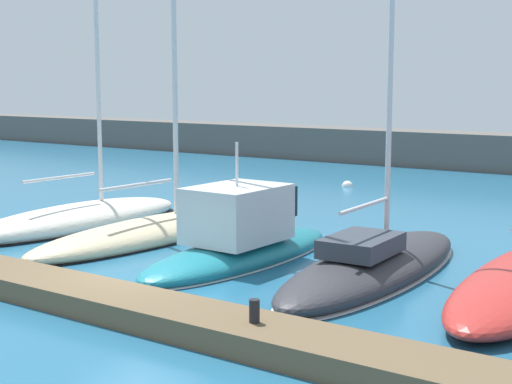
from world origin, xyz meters
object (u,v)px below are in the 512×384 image
sailboat_sand_second (155,227)px  sailboat_charcoal_fourth (374,264)px  sailboat_ivory_nearest (80,217)px  motorboat_teal_third (241,240)px  dock_bollard (254,311)px  mooring_buoy_white (347,186)px

sailboat_sand_second → sailboat_charcoal_fourth: sailboat_sand_second is taller
sailboat_ivory_nearest → motorboat_teal_third: 7.64m
motorboat_teal_third → dock_bollard: motorboat_teal_third is taller
sailboat_ivory_nearest → mooring_buoy_white: sailboat_ivory_nearest is taller
sailboat_sand_second → motorboat_teal_third: (4.07, -0.92, 0.22)m
sailboat_ivory_nearest → motorboat_teal_third: (7.58, -0.94, 0.27)m
sailboat_charcoal_fourth → mooring_buoy_white: sailboat_charcoal_fourth is taller
sailboat_ivory_nearest → mooring_buoy_white: (2.71, 14.30, -0.30)m
sailboat_sand_second → sailboat_charcoal_fourth: size_ratio=1.34×
sailboat_ivory_nearest → sailboat_charcoal_fourth: 11.37m
sailboat_sand_second → dock_bollard: sailboat_sand_second is taller
dock_bollard → sailboat_sand_second: bearing=142.7°
sailboat_ivory_nearest → motorboat_teal_third: sailboat_ivory_nearest is taller
motorboat_teal_third → mooring_buoy_white: bearing=18.6°
sailboat_ivory_nearest → sailboat_sand_second: (3.51, -0.02, 0.05)m
sailboat_ivory_nearest → sailboat_sand_second: bearing=-89.1°
sailboat_sand_second → dock_bollard: bearing=-125.7°
motorboat_teal_third → mooring_buoy_white: motorboat_teal_third is taller
motorboat_teal_third → dock_bollard: bearing=-140.7°
sailboat_sand_second → sailboat_charcoal_fourth: bearing=-90.4°
sailboat_charcoal_fourth → dock_bollard: bearing=-177.2°
sailboat_ivory_nearest → mooring_buoy_white: bearing=-9.6°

